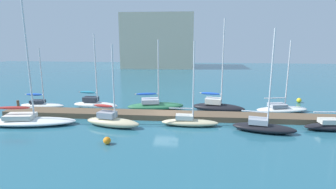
# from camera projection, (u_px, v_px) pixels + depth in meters

# --- Properties ---
(ground_plane) EXTENTS (120.00, 120.00, 0.00)m
(ground_plane) POSITION_uv_depth(u_px,v_px,m) (166.00, 118.00, 27.25)
(ground_plane) COLOR #286075
(dock_pier) EXTENTS (33.71, 2.22, 0.54)m
(dock_pier) POSITION_uv_depth(u_px,v_px,m) (166.00, 115.00, 27.20)
(dock_pier) COLOR brown
(dock_pier) RESTS_ON ground_plane
(dock_piling_near_end) EXTENTS (0.28, 0.28, 1.25)m
(dock_piling_near_end) POSITION_uv_depth(u_px,v_px,m) (18.00, 106.00, 29.53)
(dock_piling_near_end) COLOR brown
(dock_piling_near_end) RESTS_ON ground_plane
(sailboat_0) EXTENTS (5.20, 1.45, 6.87)m
(sailboat_0) POSITION_uv_depth(u_px,v_px,m) (41.00, 104.00, 31.02)
(sailboat_0) COLOR white
(sailboat_0) RESTS_ON ground_plane
(sailboat_1) EXTENTS (8.70, 3.46, 11.81)m
(sailboat_1) POSITION_uv_depth(u_px,v_px,m) (28.00, 120.00, 24.98)
(sailboat_1) COLOR white
(sailboat_1) RESTS_ON ground_plane
(sailboat_2) EXTENTS (5.51, 1.98, 8.35)m
(sailboat_2) POSITION_uv_depth(u_px,v_px,m) (95.00, 103.00, 30.65)
(sailboat_2) COLOR white
(sailboat_2) RESTS_ON ground_plane
(sailboat_3) EXTENTS (5.44, 2.58, 7.44)m
(sailboat_3) POSITION_uv_depth(u_px,v_px,m) (112.00, 120.00, 24.50)
(sailboat_3) COLOR beige
(sailboat_3) RESTS_ON ground_plane
(sailboat_4) EXTENTS (6.66, 3.36, 7.78)m
(sailboat_4) POSITION_uv_depth(u_px,v_px,m) (155.00, 105.00, 30.36)
(sailboat_4) COLOR #2D7047
(sailboat_4) RESTS_ON ground_plane
(sailboat_5) EXTENTS (5.25, 1.39, 7.70)m
(sailboat_5) POSITION_uv_depth(u_px,v_px,m) (189.00, 121.00, 24.74)
(sailboat_5) COLOR beige
(sailboat_5) RESTS_ON ground_plane
(sailboat_6) EXTENTS (5.93, 2.97, 9.91)m
(sailboat_6) POSITION_uv_depth(u_px,v_px,m) (218.00, 106.00, 29.44)
(sailboat_6) COLOR black
(sailboat_6) RESTS_ON ground_plane
(sailboat_7) EXTENTS (5.52, 2.78, 8.74)m
(sailboat_7) POSITION_uv_depth(u_px,v_px,m) (263.00, 126.00, 23.17)
(sailboat_7) COLOR black
(sailboat_7) RESTS_ON ground_plane
(sailboat_8) EXTENTS (6.04, 3.07, 7.70)m
(sailboat_8) POSITION_uv_depth(u_px,v_px,m) (282.00, 108.00, 29.29)
(sailboat_8) COLOR white
(sailboat_8) RESTS_ON ground_plane
(sailboat_9) EXTENTS (5.37, 1.82, 7.65)m
(sailboat_9) POSITION_uv_depth(u_px,v_px,m) (334.00, 125.00, 23.58)
(sailboat_9) COLOR black
(sailboat_9) RESTS_ON ground_plane
(mooring_buoy_orange) EXTENTS (0.59, 0.59, 0.59)m
(mooring_buoy_orange) POSITION_uv_depth(u_px,v_px,m) (107.00, 141.00, 20.52)
(mooring_buoy_orange) COLOR orange
(mooring_buoy_orange) RESTS_ON ground_plane
(mooring_buoy_yellow) EXTENTS (0.58, 0.58, 0.58)m
(mooring_buoy_yellow) POSITION_uv_depth(u_px,v_px,m) (299.00, 100.00, 33.55)
(mooring_buoy_yellow) COLOR yellow
(mooring_buoy_yellow) RESTS_ON ground_plane
(harbor_building_distant) EXTENTS (18.62, 12.83, 14.03)m
(harbor_building_distant) POSITION_uv_depth(u_px,v_px,m) (159.00, 41.00, 73.01)
(harbor_building_distant) COLOR #BCB299
(harbor_building_distant) RESTS_ON ground_plane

